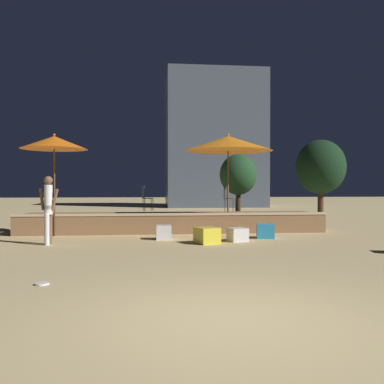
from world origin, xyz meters
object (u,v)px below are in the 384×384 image
at_px(bistro_chair_0, 228,196).
at_px(background_tree_1, 238,175).
at_px(bistro_chair_1, 146,196).
at_px(cube_seat_2, 164,232).
at_px(patio_umbrella_1, 54,143).
at_px(person_2, 48,206).
at_px(cube_seat_0, 238,235).
at_px(cube_seat_5, 265,231).
at_px(background_tree_0, 321,167).
at_px(frisbee_disc, 42,284).
at_px(patio_umbrella_0, 228,144).
at_px(cube_seat_4, 207,235).

height_order(bistro_chair_0, background_tree_1, background_tree_1).
bearing_deg(bistro_chair_1, cube_seat_2, 179.00).
distance_m(patio_umbrella_1, bistro_chair_1, 3.71).
bearing_deg(person_2, patio_umbrella_1, 19.91).
xyz_separation_m(cube_seat_0, bistro_chair_0, (0.30, 3.00, 1.05)).
bearing_deg(cube_seat_5, background_tree_0, 56.54).
bearing_deg(cube_seat_5, bistro_chair_0, 106.63).
xyz_separation_m(person_2, frisbee_disc, (0.97, -4.86, -1.02)).
height_order(patio_umbrella_0, bistro_chair_1, patio_umbrella_0).
height_order(patio_umbrella_0, frisbee_disc, patio_umbrella_0).
relative_size(background_tree_0, background_tree_1, 1.14).
distance_m(cube_seat_0, frisbee_disc, 6.60).
distance_m(cube_seat_0, background_tree_1, 11.87).
distance_m(frisbee_disc, background_tree_0, 16.71).
relative_size(patio_umbrella_1, background_tree_0, 0.84).
bearing_deg(frisbee_disc, background_tree_0, 52.13).
bearing_deg(background_tree_1, background_tree_0, -45.48).
relative_size(person_2, bistro_chair_1, 2.06).
xyz_separation_m(patio_umbrella_1, bistro_chair_0, (5.81, 1.08, -1.72)).
height_order(patio_umbrella_1, cube_seat_0, patio_umbrella_1).
xyz_separation_m(patio_umbrella_0, bistro_chair_1, (-2.76, 1.43, -1.77)).
xyz_separation_m(cube_seat_0, frisbee_disc, (-4.27, -5.03, -0.17)).
bearing_deg(person_2, cube_seat_0, -75.64).
xyz_separation_m(cube_seat_2, person_2, (-3.14, -0.83, 0.82)).
relative_size(cube_seat_2, bistro_chair_0, 0.50).
height_order(cube_seat_0, cube_seat_5, cube_seat_5).
bearing_deg(bistro_chair_1, frisbee_disc, 157.51).
xyz_separation_m(patio_umbrella_0, frisbee_disc, (-4.40, -7.11, -3.00)).
height_order(cube_seat_0, frisbee_disc, cube_seat_0).
xyz_separation_m(cube_seat_4, frisbee_disc, (-3.33, -4.65, -0.20)).
distance_m(cube_seat_0, bistro_chair_1, 4.52).
height_order(person_2, bistro_chair_0, person_2).
bearing_deg(patio_umbrella_0, patio_umbrella_1, -178.35).
height_order(cube_seat_0, background_tree_1, background_tree_1).
xyz_separation_m(patio_umbrella_0, patio_umbrella_1, (-5.64, -0.16, -0.05)).
xyz_separation_m(patio_umbrella_1, background_tree_0, (11.38, 6.09, -0.43)).
relative_size(cube_seat_0, frisbee_disc, 2.65).
height_order(patio_umbrella_0, bistro_chair_0, patio_umbrella_0).
relative_size(cube_seat_2, frisbee_disc, 1.98).
relative_size(patio_umbrella_0, cube_seat_0, 5.63).
height_order(cube_seat_2, bistro_chair_0, bistro_chair_0).
bearing_deg(patio_umbrella_0, background_tree_0, 45.92).
height_order(frisbee_disc, background_tree_1, background_tree_1).
distance_m(cube_seat_4, bistro_chair_0, 3.74).
xyz_separation_m(patio_umbrella_0, background_tree_1, (2.39, 9.33, -0.78)).
distance_m(patio_umbrella_1, background_tree_0, 12.91).
distance_m(patio_umbrella_1, cube_seat_4, 5.81).
relative_size(cube_seat_0, cube_seat_5, 0.96).
bearing_deg(cube_seat_4, background_tree_0, 50.95).
bearing_deg(bistro_chair_0, bistro_chair_1, 108.46).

